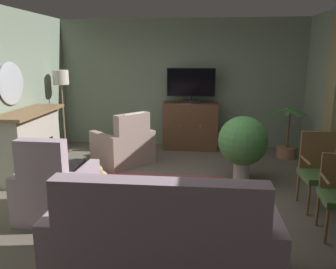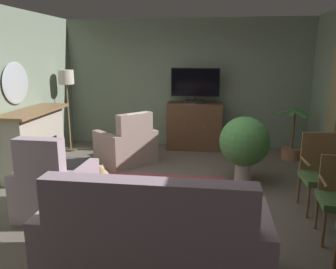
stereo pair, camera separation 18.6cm
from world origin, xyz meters
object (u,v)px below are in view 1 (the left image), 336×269
Objects in this scene: folded_newspaper at (168,191)px; potted_plant_leafy_by_curtain at (286,147)px; tv_remote at (165,183)px; cat at (101,176)px; wall_mirror_oval at (11,84)px; sofa_floral at (163,244)px; tv_cabinet at (190,127)px; armchair_in_far_corner at (56,192)px; fireplace at (32,145)px; floor_lamp at (61,85)px; potted_plant_small_fern_corner at (243,142)px; armchair_near_window at (124,147)px; side_chair_nearest_door at (320,169)px; television at (191,85)px; coffee_table at (160,192)px.

folded_newspaper is 3.58m from potted_plant_leafy_by_curtain.
tv_remote is 1.55m from cat.
wall_mirror_oval is 3.96m from sofa_floral.
armchair_in_far_corner is (-1.56, -3.35, -0.15)m from tv_cabinet.
folded_newspaper is (2.46, -1.47, -0.12)m from fireplace.
wall_mirror_oval is 0.65× the size of tv_cabinet.
folded_newspaper is at bearing -0.86° from armchair_in_far_corner.
potted_plant_small_fern_corner is at bearing -21.49° from floor_lamp.
armchair_near_window reaches higher than side_chair_nearest_door.
fireplace is at bearing 128.51° from folded_newspaper.
side_chair_nearest_door reaches higher than cat.
armchair_in_far_corner is 1.07× the size of side_chair_nearest_door.
potted_plant_leafy_by_curtain is (3.11, 0.71, -0.10)m from armchair_near_window.
fireplace is at bearing -162.31° from potted_plant_leafy_by_curtain.
potted_plant_leafy_by_curtain is 3.69m from cat.
potted_plant_small_fern_corner is at bearing 0.55° from fireplace.
fireplace is 5.45× the size of folded_newspaper.
folded_newspaper is 1.85m from potted_plant_small_fern_corner.
potted_plant_small_fern_corner is 0.63× the size of floor_lamp.
tv_remote reaches higher than cat.
armchair_in_far_corner is at bearing -54.31° from fireplace.
cat is at bearing -122.67° from tv_remote.
armchair_in_far_corner is at bearing -69.76° from floor_lamp.
floor_lamp is (-3.52, 1.38, 0.74)m from potted_plant_small_fern_corner.
potted_plant_small_fern_corner is 1.06× the size of potted_plant_leafy_by_curtain.
television is 0.94× the size of potted_plant_small_fern_corner.
tv_remote is 3.72m from floor_lamp.
folded_newspaper is at bearing 21.99° from tv_remote.
fireplace reaches higher than cat.
floor_lamp is (-2.54, 3.98, 1.04)m from sofa_floral.
tv_cabinet is at bearing 66.99° from folded_newspaper.
television is 0.59× the size of floor_lamp.
tv_cabinet is 0.68× the size of floor_lamp.
television is at bearing 89.01° from sofa_floral.
floor_lamp is at bearing 130.20° from coffee_table.
armchair_near_window is (1.41, 0.73, -0.20)m from fireplace.
tv_cabinet is at bearing -175.67° from tv_remote.
wall_mirror_oval is 4.43× the size of tv_remote.
television is 2.65m from floor_lamp.
fireplace is 0.80× the size of sofa_floral.
sofa_floral is (-0.08, -4.46, -0.13)m from tv_cabinet.
folded_newspaper is 0.18× the size of floor_lamp.
tv_cabinet is 3.30m from coffee_table.
potted_plant_small_fern_corner is at bearing 137.35° from side_chair_nearest_door.
armchair_near_window is (-1.19, -1.12, -1.07)m from television.
potted_plant_small_fern_corner is (1.15, 1.42, 0.30)m from coffee_table.
potted_plant_leafy_by_curtain is at bearing 27.30° from cat.
wall_mirror_oval is at bearing -179.48° from potted_plant_small_fern_corner.
coffee_table is at bearing -129.08° from potted_plant_small_fern_corner.
side_chair_nearest_door is 1.43× the size of cat.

